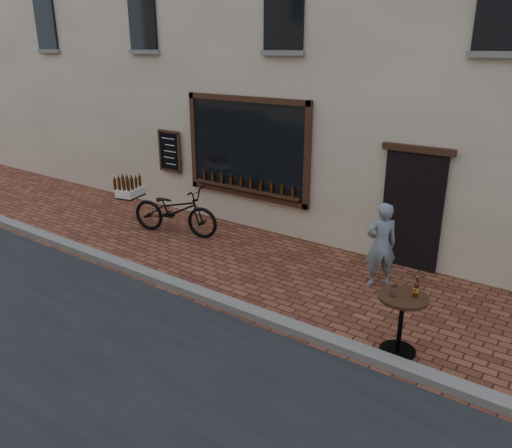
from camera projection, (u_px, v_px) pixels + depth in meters
The scene contains 5 objects.
ground at pixel (213, 309), 7.97m from camera, with size 90.00×90.00×0.00m, color #55281B.
kerb at pixel (221, 301), 8.11m from camera, with size 90.00×0.25×0.12m, color slate.
cargo_bicycle at pixel (173, 210), 11.05m from camera, with size 2.50×1.21×1.17m.
bistro_table at pixel (402, 312), 6.66m from camera, with size 0.67×0.67×1.15m.
pedestrian at pixel (381, 245), 8.56m from camera, with size 0.55×0.36×1.51m, color slate.
Camera 1 is at (4.70, -5.31, 3.96)m, focal length 35.00 mm.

